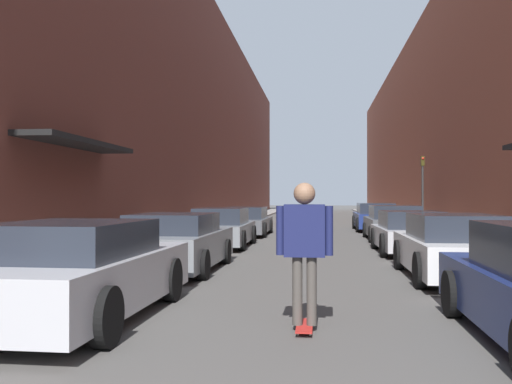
{
  "coord_description": "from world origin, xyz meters",
  "views": [
    {
      "loc": [
        0.23,
        -1.04,
        1.66
      ],
      "look_at": [
        -1.33,
        12.88,
        1.76
      ],
      "focal_mm": 40.0,
      "sensor_mm": 36.0,
      "label": 1
    }
  ],
  "objects_px": {
    "parked_car_right_2": "(410,233)",
    "skateboarder": "(304,239)",
    "parked_car_right_3": "(394,224)",
    "parked_car_right_1": "(452,248)",
    "parked_car_left_3": "(246,222)",
    "parked_car_right_4": "(375,217)",
    "traffic_light": "(423,184)",
    "parked_car_left_2": "(222,228)",
    "parked_car_left_1": "(176,243)",
    "parked_car_left_0": "(77,271)"
  },
  "relations": [
    {
      "from": "parked_car_right_2",
      "to": "skateboarder",
      "type": "bearing_deg",
      "value": -105.76
    },
    {
      "from": "parked_car_left_0",
      "to": "parked_car_right_2",
      "type": "bearing_deg",
      "value": 58.56
    },
    {
      "from": "parked_car_right_3",
      "to": "skateboarder",
      "type": "bearing_deg",
      "value": -101.27
    },
    {
      "from": "parked_car_right_4",
      "to": "traffic_light",
      "type": "relative_size",
      "value": 1.36
    },
    {
      "from": "parked_car_left_0",
      "to": "parked_car_left_1",
      "type": "xyz_separation_m",
      "value": [
        0.06,
        5.07,
        -0.03
      ]
    },
    {
      "from": "skateboarder",
      "to": "parked_car_right_3",
      "type": "bearing_deg",
      "value": 78.73
    },
    {
      "from": "parked_car_right_2",
      "to": "skateboarder",
      "type": "distance_m",
      "value": 10.26
    },
    {
      "from": "parked_car_left_2",
      "to": "parked_car_left_1",
      "type": "bearing_deg",
      "value": -90.16
    },
    {
      "from": "parked_car_left_0",
      "to": "parked_car_right_3",
      "type": "distance_m",
      "value": 15.74
    },
    {
      "from": "parked_car_left_0",
      "to": "parked_car_right_2",
      "type": "distance_m",
      "value": 11.21
    },
    {
      "from": "parked_car_right_3",
      "to": "parked_car_right_4",
      "type": "bearing_deg",
      "value": 91.19
    },
    {
      "from": "parked_car_left_2",
      "to": "parked_car_right_3",
      "type": "xyz_separation_m",
      "value": [
        5.95,
        3.53,
        0.02
      ]
    },
    {
      "from": "parked_car_left_1",
      "to": "skateboarder",
      "type": "distance_m",
      "value": 6.17
    },
    {
      "from": "parked_car_right_2",
      "to": "parked_car_right_3",
      "type": "height_order",
      "value": "parked_car_right_3"
    },
    {
      "from": "parked_car_right_2",
      "to": "parked_car_left_3",
      "type": "bearing_deg",
      "value": 129.12
    },
    {
      "from": "parked_car_left_0",
      "to": "parked_car_left_3",
      "type": "distance_m",
      "value": 16.59
    },
    {
      "from": "parked_car_right_4",
      "to": "traffic_light",
      "type": "xyz_separation_m",
      "value": [
        2.1,
        -0.77,
        1.58
      ]
    },
    {
      "from": "parked_car_left_0",
      "to": "parked_car_right_3",
      "type": "bearing_deg",
      "value": 67.51
    },
    {
      "from": "parked_car_right_4",
      "to": "skateboarder",
      "type": "bearing_deg",
      "value": -97.75
    },
    {
      "from": "parked_car_right_1",
      "to": "parked_car_right_3",
      "type": "distance_m",
      "value": 10.11
    },
    {
      "from": "parked_car_left_3",
      "to": "skateboarder",
      "type": "distance_m",
      "value": 17.15
    },
    {
      "from": "parked_car_left_1",
      "to": "parked_car_right_4",
      "type": "height_order",
      "value": "parked_car_right_4"
    },
    {
      "from": "parked_car_left_0",
      "to": "parked_car_right_4",
      "type": "height_order",
      "value": "parked_car_right_4"
    },
    {
      "from": "parked_car_left_1",
      "to": "parked_car_left_3",
      "type": "relative_size",
      "value": 0.96
    },
    {
      "from": "parked_car_left_0",
      "to": "parked_car_right_1",
      "type": "xyz_separation_m",
      "value": [
        5.88,
        4.44,
        -0.02
      ]
    },
    {
      "from": "parked_car_right_2",
      "to": "traffic_light",
      "type": "bearing_deg",
      "value": 78.09
    },
    {
      "from": "parked_car_left_2",
      "to": "parked_car_right_2",
      "type": "distance_m",
      "value": 5.95
    },
    {
      "from": "traffic_light",
      "to": "parked_car_left_2",
      "type": "bearing_deg",
      "value": -132.19
    },
    {
      "from": "parked_car_right_2",
      "to": "parked_car_right_4",
      "type": "bearing_deg",
      "value": 89.72
    },
    {
      "from": "parked_car_right_1",
      "to": "skateboarder",
      "type": "xyz_separation_m",
      "value": [
        -2.82,
        -4.74,
        0.5
      ]
    },
    {
      "from": "parked_car_left_0",
      "to": "parked_car_right_4",
      "type": "xyz_separation_m",
      "value": [
        5.9,
        20.53,
        -0.0
      ]
    },
    {
      "from": "parked_car_left_3",
      "to": "parked_car_right_2",
      "type": "xyz_separation_m",
      "value": [
        5.71,
        -7.02,
        0.02
      ]
    },
    {
      "from": "parked_car_left_3",
      "to": "skateboarder",
      "type": "height_order",
      "value": "skateboarder"
    },
    {
      "from": "parked_car_left_0",
      "to": "traffic_light",
      "type": "height_order",
      "value": "traffic_light"
    },
    {
      "from": "parked_car_right_2",
      "to": "traffic_light",
      "type": "xyz_separation_m",
      "value": [
        2.15,
        10.19,
        1.63
      ]
    },
    {
      "from": "parked_car_right_1",
      "to": "parked_car_right_3",
      "type": "bearing_deg",
      "value": 89.21
    },
    {
      "from": "parked_car_right_4",
      "to": "traffic_light",
      "type": "bearing_deg",
      "value": -20.15
    },
    {
      "from": "parked_car_right_4",
      "to": "skateboarder",
      "type": "height_order",
      "value": "skateboarder"
    },
    {
      "from": "parked_car_left_1",
      "to": "parked_car_right_2",
      "type": "height_order",
      "value": "parked_car_left_1"
    },
    {
      "from": "parked_car_left_1",
      "to": "parked_car_right_1",
      "type": "height_order",
      "value": "parked_car_right_1"
    },
    {
      "from": "parked_car_right_1",
      "to": "parked_car_left_0",
      "type": "bearing_deg",
      "value": -142.97
    },
    {
      "from": "parked_car_right_1",
      "to": "parked_car_left_3",
      "type": "bearing_deg",
      "value": 115.33
    },
    {
      "from": "parked_car_left_1",
      "to": "parked_car_right_4",
      "type": "relative_size",
      "value": 0.96
    },
    {
      "from": "parked_car_right_3",
      "to": "parked_car_left_0",
      "type": "bearing_deg",
      "value": -112.49
    },
    {
      "from": "parked_car_left_3",
      "to": "traffic_light",
      "type": "height_order",
      "value": "traffic_light"
    },
    {
      "from": "parked_car_left_1",
      "to": "parked_car_right_3",
      "type": "distance_m",
      "value": 11.2
    },
    {
      "from": "parked_car_left_0",
      "to": "skateboarder",
      "type": "relative_size",
      "value": 2.48
    },
    {
      "from": "parked_car_left_1",
      "to": "traffic_light",
      "type": "relative_size",
      "value": 1.31
    },
    {
      "from": "parked_car_right_2",
      "to": "traffic_light",
      "type": "relative_size",
      "value": 1.23
    },
    {
      "from": "parked_car_left_0",
      "to": "parked_car_right_3",
      "type": "xyz_separation_m",
      "value": [
        6.02,
        14.55,
        -0.02
      ]
    }
  ]
}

